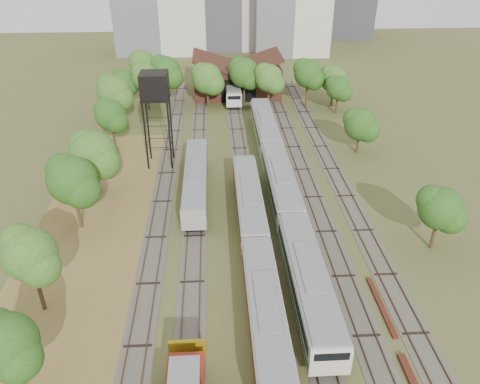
{
  "coord_description": "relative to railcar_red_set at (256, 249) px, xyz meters",
  "views": [
    {
      "loc": [
        -5.57,
        -29.94,
        28.39
      ],
      "look_at": [
        -2.93,
        15.15,
        2.5
      ],
      "focal_mm": 35.0,
      "sensor_mm": 36.0,
      "label": 1
    }
  ],
  "objects": [
    {
      "name": "railcar_rear",
      "position": [
        0.0,
        50.52,
        -0.05
      ],
      "size": [
        2.72,
        16.08,
        3.36
      ],
      "color": "black",
      "rests_on": "ground"
    },
    {
      "name": "ground",
      "position": [
        2.0,
        -5.42,
        -1.82
      ],
      "size": [
        240.0,
        240.0,
        0.0
      ],
      "primitive_type": "plane",
      "color": "#475123",
      "rests_on": "ground"
    },
    {
      "name": "dry_grass_patch",
      "position": [
        -16.0,
        2.58,
        -1.8
      ],
      "size": [
        14.0,
        60.0,
        0.04
      ],
      "primitive_type": "cube",
      "color": "brown",
      "rests_on": "ground"
    },
    {
      "name": "tree_band_far",
      "position": [
        -0.02,
        44.58,
        3.85
      ],
      "size": [
        37.19,
        8.02,
        8.93
      ],
      "color": "#382616",
      "rests_on": "ground"
    },
    {
      "name": "water_tower",
      "position": [
        -10.93,
        22.59,
        8.72
      ],
      "size": [
        3.62,
        3.62,
        12.49
      ],
      "color": "black",
      "rests_on": "ground"
    },
    {
      "name": "old_grey_coach",
      "position": [
        -6.0,
        14.04,
        0.01
      ],
      "size": [
        2.72,
        18.0,
        3.36
      ],
      "color": "black",
      "rests_on": "ground"
    },
    {
      "name": "tracks",
      "position": [
        1.33,
        19.58,
        -1.78
      ],
      "size": [
        24.6,
        80.0,
        0.19
      ],
      "color": "#4C473D",
      "rests_on": "ground"
    },
    {
      "name": "tree_band_left",
      "position": [
        -18.19,
        23.88,
        3.37
      ],
      "size": [
        6.82,
        76.53,
        8.33
      ],
      "color": "#382616",
      "rests_on": "ground"
    },
    {
      "name": "maintenance_shed",
      "position": [
        1.0,
        52.56,
        1.09
      ],
      "size": [
        16.45,
        11.55,
        7.58
      ],
      "color": "#3A1A15",
      "rests_on": "ground"
    },
    {
      "name": "railcar_red_set",
      "position": [
        0.0,
        0.0,
        0.0
      ],
      "size": [
        2.79,
        34.58,
        3.45
      ],
      "color": "black",
      "rests_on": "ground"
    },
    {
      "name": "rail_pile_far",
      "position": [
        10.2,
        -6.38,
        -1.71
      ],
      "size": [
        0.45,
        7.15,
        0.23
      ],
      "primitive_type": "cube",
      "color": "#502217",
      "rests_on": "ground"
    },
    {
      "name": "tree_band_right",
      "position": [
        17.31,
        21.7,
        2.64
      ],
      "size": [
        5.59,
        43.02,
        6.82
      ],
      "color": "#382616",
      "rests_on": "ground"
    },
    {
      "name": "railcar_green_set",
      "position": [
        4.0,
        12.32,
        0.14
      ],
      "size": [
        3.01,
        52.08,
        3.72
      ],
      "color": "black",
      "rests_on": "ground"
    }
  ]
}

